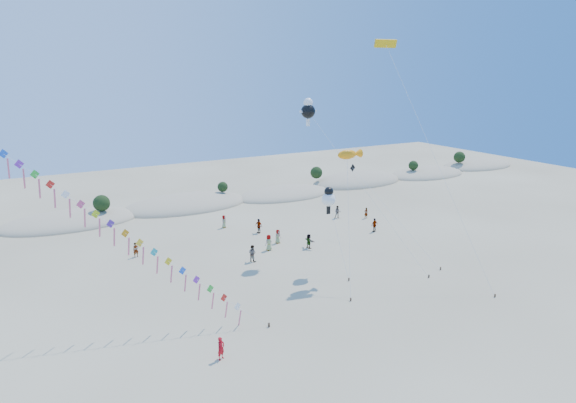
{
  "coord_description": "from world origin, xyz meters",
  "views": [
    {
      "loc": [
        -20.31,
        -22.64,
        19.27
      ],
      "look_at": [
        0.08,
        14.0,
        8.02
      ],
      "focal_mm": 30.0,
      "sensor_mm": 36.0,
      "label": 1
    }
  ],
  "objects_px": {
    "kite_train": "(67,196)",
    "parafoil_kite": "(388,48)",
    "flyer_foreground": "(221,348)",
    "fish_kite": "(350,155)"
  },
  "relations": [
    {
      "from": "kite_train",
      "to": "flyer_foreground",
      "type": "bearing_deg",
      "value": -50.46
    },
    {
      "from": "kite_train",
      "to": "parafoil_kite",
      "type": "bearing_deg",
      "value": 0.68
    },
    {
      "from": "parafoil_kite",
      "to": "flyer_foreground",
      "type": "relative_size",
      "value": 13.43
    },
    {
      "from": "kite_train",
      "to": "parafoil_kite",
      "type": "relative_size",
      "value": 1.08
    },
    {
      "from": "fish_kite",
      "to": "kite_train",
      "type": "bearing_deg",
      "value": 177.96
    },
    {
      "from": "fish_kite",
      "to": "parafoil_kite",
      "type": "bearing_deg",
      "value": 13.75
    },
    {
      "from": "kite_train",
      "to": "fish_kite",
      "type": "relative_size",
      "value": 1.98
    },
    {
      "from": "parafoil_kite",
      "to": "flyer_foreground",
      "type": "height_order",
      "value": "parafoil_kite"
    },
    {
      "from": "kite_train",
      "to": "flyer_foreground",
      "type": "distance_m",
      "value": 15.7
    },
    {
      "from": "flyer_foreground",
      "to": "parafoil_kite",
      "type": "bearing_deg",
      "value": -2.32
    }
  ]
}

